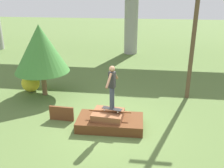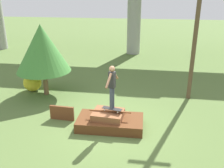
{
  "view_description": "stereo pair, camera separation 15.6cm",
  "coord_description": "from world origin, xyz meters",
  "px_view_note": "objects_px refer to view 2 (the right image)",
  "views": [
    {
      "loc": [
        1.21,
        -8.49,
        5.04
      ],
      "look_at": [
        0.07,
        0.01,
        1.81
      ],
      "focal_mm": 40.0,
      "sensor_mm": 36.0,
      "label": 1
    },
    {
      "loc": [
        1.36,
        -8.46,
        5.04
      ],
      "look_at": [
        0.07,
        0.01,
        1.81
      ],
      "focal_mm": 40.0,
      "sensor_mm": 36.0,
      "label": 2
    }
  ],
  "objects_px": {
    "tree_behind_left": "(42,48)",
    "bush_yellow_flowering": "(32,82)",
    "skateboard": "(112,109)",
    "utility_pole": "(196,32)",
    "skater": "(112,84)"
  },
  "relations": [
    {
      "from": "skateboard",
      "to": "skater",
      "type": "bearing_deg",
      "value": -7.13
    },
    {
      "from": "tree_behind_left",
      "to": "bush_yellow_flowering",
      "type": "relative_size",
      "value": 3.8
    },
    {
      "from": "utility_pole",
      "to": "skateboard",
      "type": "bearing_deg",
      "value": -134.72
    },
    {
      "from": "bush_yellow_flowering",
      "to": "skateboard",
      "type": "bearing_deg",
      "value": -33.32
    },
    {
      "from": "skateboard",
      "to": "tree_behind_left",
      "type": "bearing_deg",
      "value": 144.2
    },
    {
      "from": "skateboard",
      "to": "tree_behind_left",
      "type": "relative_size",
      "value": 0.23
    },
    {
      "from": "skater",
      "to": "utility_pole",
      "type": "relative_size",
      "value": 0.27
    },
    {
      "from": "skateboard",
      "to": "bush_yellow_flowering",
      "type": "xyz_separation_m",
      "value": [
        -4.74,
        3.11,
        -0.32
      ]
    },
    {
      "from": "tree_behind_left",
      "to": "utility_pole",
      "type": "bearing_deg",
      "value": 4.7
    },
    {
      "from": "skateboard",
      "to": "tree_behind_left",
      "type": "distance_m",
      "value": 5.01
    },
    {
      "from": "tree_behind_left",
      "to": "bush_yellow_flowering",
      "type": "xyz_separation_m",
      "value": [
        -0.89,
        0.34,
        -1.93
      ]
    },
    {
      "from": "tree_behind_left",
      "to": "skater",
      "type": "bearing_deg",
      "value": -35.8
    },
    {
      "from": "utility_pole",
      "to": "bush_yellow_flowering",
      "type": "distance_m",
      "value": 8.54
    },
    {
      "from": "tree_behind_left",
      "to": "skateboard",
      "type": "bearing_deg",
      "value": -35.8
    },
    {
      "from": "utility_pole",
      "to": "tree_behind_left",
      "type": "bearing_deg",
      "value": -175.3
    }
  ]
}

